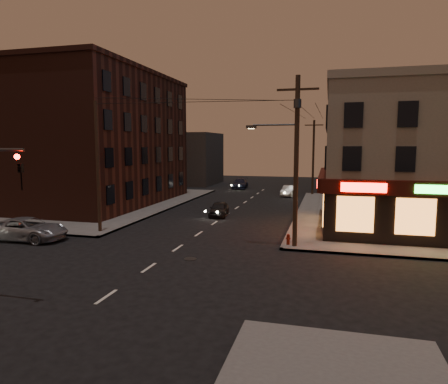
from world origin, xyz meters
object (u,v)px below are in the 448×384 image
(sedan_far, at_px, (240,183))
(sedan_mid, at_px, (289,191))
(sedan_near, at_px, (219,209))
(fire_hydrant, at_px, (288,239))
(suv_cross, at_px, (27,229))

(sedan_far, bearing_deg, sedan_mid, -47.67)
(sedan_near, distance_m, fire_hydrant, 11.49)
(suv_cross, xyz_separation_m, fire_hydrant, (16.64, 2.55, -0.22))
(suv_cross, relative_size, sedan_near, 1.45)
(sedan_mid, bearing_deg, fire_hydrant, -78.37)
(suv_cross, height_order, fire_hydrant, suv_cross)
(sedan_far, distance_m, fire_hydrant, 32.92)
(sedan_near, bearing_deg, sedan_mid, 66.33)
(sedan_near, height_order, sedan_mid, sedan_mid)
(sedan_near, distance_m, sedan_mid, 15.80)
(sedan_near, height_order, fire_hydrant, sedan_near)
(sedan_near, relative_size, sedan_far, 0.77)
(sedan_far, bearing_deg, suv_cross, -105.90)
(sedan_far, xyz_separation_m, fire_hydrant, (9.91, -31.39, -0.18))
(suv_cross, height_order, sedan_mid, suv_cross)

